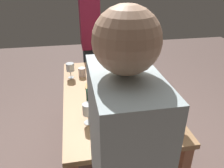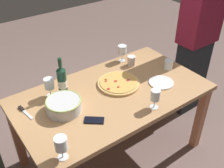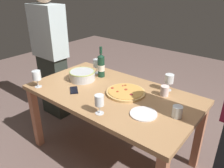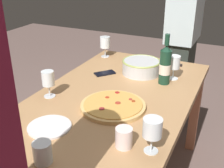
{
  "view_description": "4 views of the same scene",
  "coord_description": "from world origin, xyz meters",
  "px_view_note": "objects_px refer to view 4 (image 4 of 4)",
  "views": [
    {
      "loc": [
        -1.8,
        0.33,
        1.78
      ],
      "look_at": [
        0.0,
        0.0,
        0.84
      ],
      "focal_mm": 35.76,
      "sensor_mm": 36.0,
      "label": 1
    },
    {
      "loc": [
        -1.05,
        -1.44,
        2.08
      ],
      "look_at": [
        0.0,
        0.0,
        0.84
      ],
      "focal_mm": 43.05,
      "sensor_mm": 36.0,
      "label": 2
    },
    {
      "loc": [
        1.16,
        -1.44,
        1.71
      ],
      "look_at": [
        0.0,
        0.0,
        0.84
      ],
      "focal_mm": 35.36,
      "sensor_mm": 36.0,
      "label": 3
    },
    {
      "loc": [
        1.37,
        0.65,
        1.53
      ],
      "look_at": [
        0.0,
        0.0,
        0.84
      ],
      "focal_mm": 45.8,
      "sensor_mm": 36.0,
      "label": 4
    }
  ],
  "objects_px": {
    "side_plate": "(50,127)",
    "wine_glass_far_right": "(105,43)",
    "serving_bowl": "(141,66)",
    "dining_table": "(112,111)",
    "cup_ceramic": "(42,152)",
    "cup_amber": "(124,138)",
    "wine_glass_near_pizza": "(174,63)",
    "cell_phone": "(105,73)",
    "wine_bottle": "(165,65)",
    "wine_glass_far_left": "(152,129)",
    "pizza_knife": "(173,65)",
    "wine_glass_by_bottle": "(48,80)",
    "person_guest_left": "(183,37)",
    "pizza": "(113,106)"
  },
  "relations": [
    {
      "from": "side_plate",
      "to": "wine_glass_far_left",
      "type": "bearing_deg",
      "value": 94.34
    },
    {
      "from": "serving_bowl",
      "to": "wine_bottle",
      "type": "distance_m",
      "value": 0.23
    },
    {
      "from": "pizza",
      "to": "side_plate",
      "type": "xyz_separation_m",
      "value": [
        0.31,
        -0.2,
        -0.01
      ]
    },
    {
      "from": "wine_bottle",
      "to": "cup_amber",
      "type": "bearing_deg",
      "value": 2.26
    },
    {
      "from": "wine_bottle",
      "to": "wine_glass_near_pizza",
      "type": "xyz_separation_m",
      "value": [
        -0.1,
        0.04,
        -0.01
      ]
    },
    {
      "from": "wine_glass_far_right",
      "to": "cup_amber",
      "type": "distance_m",
      "value": 1.22
    },
    {
      "from": "cell_phone",
      "to": "wine_bottle",
      "type": "bearing_deg",
      "value": 42.35
    },
    {
      "from": "dining_table",
      "to": "side_plate",
      "type": "bearing_deg",
      "value": -17.78
    },
    {
      "from": "wine_bottle",
      "to": "wine_glass_by_bottle",
      "type": "xyz_separation_m",
      "value": [
        0.48,
        -0.57,
        -0.02
      ]
    },
    {
      "from": "wine_bottle",
      "to": "wine_glass_by_bottle",
      "type": "distance_m",
      "value": 0.74
    },
    {
      "from": "side_plate",
      "to": "pizza",
      "type": "bearing_deg",
      "value": 147.7
    },
    {
      "from": "dining_table",
      "to": "wine_glass_by_bottle",
      "type": "bearing_deg",
      "value": -66.23
    },
    {
      "from": "wine_glass_far_right",
      "to": "side_plate",
      "type": "relative_size",
      "value": 0.78
    },
    {
      "from": "cup_ceramic",
      "to": "cup_amber",
      "type": "bearing_deg",
      "value": 132.41
    },
    {
      "from": "wine_glass_by_bottle",
      "to": "person_guest_left",
      "type": "height_order",
      "value": "person_guest_left"
    },
    {
      "from": "side_plate",
      "to": "wine_glass_far_right",
      "type": "bearing_deg",
      "value": -167.92
    },
    {
      "from": "pizza",
      "to": "wine_bottle",
      "type": "xyz_separation_m",
      "value": [
        -0.45,
        0.16,
        0.12
      ]
    },
    {
      "from": "wine_bottle",
      "to": "person_guest_left",
      "type": "xyz_separation_m",
      "value": [
        -0.8,
        -0.06,
        -0.02
      ]
    },
    {
      "from": "wine_glass_far_left",
      "to": "cell_phone",
      "type": "xyz_separation_m",
      "value": [
        -0.7,
        -0.57,
        -0.11
      ]
    },
    {
      "from": "wine_glass_far_right",
      "to": "wine_glass_near_pizza",
      "type": "bearing_deg",
      "value": 71.14
    },
    {
      "from": "wine_glass_by_bottle",
      "to": "wine_glass_near_pizza",
      "type": "bearing_deg",
      "value": 133.94
    },
    {
      "from": "cell_phone",
      "to": "wine_glass_far_left",
      "type": "bearing_deg",
      "value": -11.53
    },
    {
      "from": "wine_bottle",
      "to": "side_plate",
      "type": "relative_size",
      "value": 1.53
    },
    {
      "from": "wine_glass_far_left",
      "to": "cell_phone",
      "type": "height_order",
      "value": "wine_glass_far_left"
    },
    {
      "from": "serving_bowl",
      "to": "pizza_knife",
      "type": "xyz_separation_m",
      "value": [
        -0.25,
        0.17,
        -0.05
      ]
    },
    {
      "from": "wine_glass_far_left",
      "to": "pizza_knife",
      "type": "relative_size",
      "value": 0.85
    },
    {
      "from": "wine_glass_far_left",
      "to": "person_guest_left",
      "type": "bearing_deg",
      "value": -172.04
    },
    {
      "from": "serving_bowl",
      "to": "cup_ceramic",
      "type": "relative_size",
      "value": 2.9
    },
    {
      "from": "pizza",
      "to": "cell_phone",
      "type": "distance_m",
      "value": 0.5
    },
    {
      "from": "dining_table",
      "to": "cell_phone",
      "type": "height_order",
      "value": "cell_phone"
    },
    {
      "from": "dining_table",
      "to": "side_plate",
      "type": "height_order",
      "value": "side_plate"
    },
    {
      "from": "pizza",
      "to": "wine_bottle",
      "type": "bearing_deg",
      "value": 160.02
    },
    {
      "from": "wine_glass_by_bottle",
      "to": "dining_table",
      "type": "bearing_deg",
      "value": 113.77
    },
    {
      "from": "wine_glass_near_pizza",
      "to": "wine_glass_far_left",
      "type": "xyz_separation_m",
      "value": [
        0.82,
        0.11,
        -0.0
      ]
    },
    {
      "from": "wine_glass_far_right",
      "to": "cup_ceramic",
      "type": "bearing_deg",
      "value": 15.63
    },
    {
      "from": "serving_bowl",
      "to": "side_plate",
      "type": "bearing_deg",
      "value": -10.99
    },
    {
      "from": "serving_bowl",
      "to": "person_guest_left",
      "type": "distance_m",
      "value": 0.72
    },
    {
      "from": "dining_table",
      "to": "cup_amber",
      "type": "distance_m",
      "value": 0.5
    },
    {
      "from": "side_plate",
      "to": "cell_phone",
      "type": "bearing_deg",
      "value": -175.07
    },
    {
      "from": "cup_amber",
      "to": "person_guest_left",
      "type": "bearing_deg",
      "value": -176.57
    },
    {
      "from": "wine_glass_near_pizza",
      "to": "wine_bottle",
      "type": "bearing_deg",
      "value": -19.75
    },
    {
      "from": "dining_table",
      "to": "wine_glass_near_pizza",
      "type": "relative_size",
      "value": 9.72
    },
    {
      "from": "person_guest_left",
      "to": "serving_bowl",
      "type": "bearing_deg",
      "value": -2.55
    },
    {
      "from": "wine_glass_near_pizza",
      "to": "person_guest_left",
      "type": "distance_m",
      "value": 0.71
    },
    {
      "from": "wine_bottle",
      "to": "pizza_knife",
      "type": "height_order",
      "value": "wine_bottle"
    },
    {
      "from": "serving_bowl",
      "to": "wine_glass_near_pizza",
      "type": "relative_size",
      "value": 1.65
    },
    {
      "from": "pizza",
      "to": "cup_ceramic",
      "type": "distance_m",
      "value": 0.54
    },
    {
      "from": "wine_glass_far_right",
      "to": "side_plate",
      "type": "xyz_separation_m",
      "value": [
        1.07,
        0.23,
        -0.11
      ]
    },
    {
      "from": "wine_bottle",
      "to": "person_guest_left",
      "type": "bearing_deg",
      "value": -175.49
    },
    {
      "from": "dining_table",
      "to": "wine_glass_by_bottle",
      "type": "relative_size",
      "value": 9.84
    }
  ]
}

